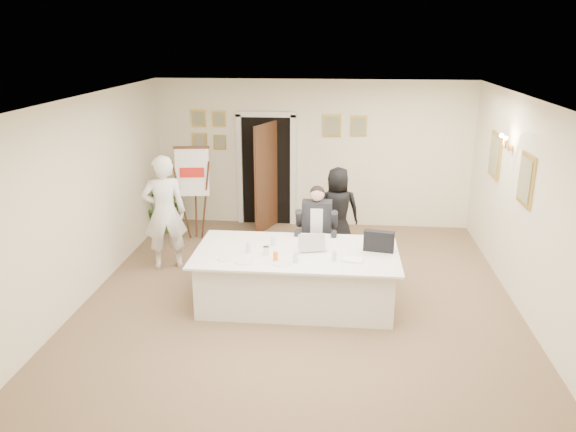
# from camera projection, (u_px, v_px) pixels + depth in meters

# --- Properties ---
(floor) EXTENTS (7.00, 7.00, 0.00)m
(floor) POSITION_uv_depth(u_px,v_px,m) (299.00, 303.00, 7.85)
(floor) COLOR brown
(floor) RESTS_ON ground
(ceiling) EXTENTS (6.00, 7.00, 0.02)m
(ceiling) POSITION_uv_depth(u_px,v_px,m) (300.00, 100.00, 6.98)
(ceiling) COLOR white
(ceiling) RESTS_ON wall_back
(wall_back) EXTENTS (6.00, 0.10, 2.80)m
(wall_back) POSITION_uv_depth(u_px,v_px,m) (313.00, 154.00, 10.73)
(wall_back) COLOR white
(wall_back) RESTS_ON floor
(wall_front) EXTENTS (6.00, 0.10, 2.80)m
(wall_front) POSITION_uv_depth(u_px,v_px,m) (264.00, 348.00, 4.10)
(wall_front) COLOR white
(wall_front) RESTS_ON floor
(wall_left) EXTENTS (0.10, 7.00, 2.80)m
(wall_left) POSITION_uv_depth(u_px,v_px,m) (81.00, 202.00, 7.68)
(wall_left) COLOR white
(wall_left) RESTS_ON floor
(wall_right) EXTENTS (0.10, 7.00, 2.80)m
(wall_right) POSITION_uv_depth(u_px,v_px,m) (534.00, 214.00, 7.15)
(wall_right) COLOR white
(wall_right) RESTS_ON floor
(doorway) EXTENTS (1.14, 0.86, 2.20)m
(doorway) POSITION_uv_depth(u_px,v_px,m) (266.00, 173.00, 10.75)
(doorway) COLOR black
(doorway) RESTS_ON floor
(pictures_back_wall) EXTENTS (3.40, 0.06, 0.80)m
(pictures_back_wall) POSITION_uv_depth(u_px,v_px,m) (271.00, 130.00, 10.63)
(pictures_back_wall) COLOR gold
(pictures_back_wall) RESTS_ON wall_back
(pictures_right_wall) EXTENTS (0.06, 2.20, 0.80)m
(pictures_right_wall) POSITION_uv_depth(u_px,v_px,m) (509.00, 166.00, 8.18)
(pictures_right_wall) COLOR gold
(pictures_right_wall) RESTS_ON wall_right
(wall_sconce) EXTENTS (0.20, 0.30, 0.24)m
(wall_sconce) POSITION_uv_depth(u_px,v_px,m) (507.00, 142.00, 8.07)
(wall_sconce) COLOR #D18843
(wall_sconce) RESTS_ON wall_right
(conference_table) EXTENTS (2.76, 1.47, 0.78)m
(conference_table) POSITION_uv_depth(u_px,v_px,m) (296.00, 277.00, 7.74)
(conference_table) COLOR white
(conference_table) RESTS_ON floor
(seated_man) EXTENTS (0.67, 0.70, 1.44)m
(seated_man) POSITION_uv_depth(u_px,v_px,m) (317.00, 231.00, 8.57)
(seated_man) COLOR black
(seated_man) RESTS_ON floor
(flip_chart) EXTENTS (0.61, 0.41, 1.69)m
(flip_chart) POSITION_uv_depth(u_px,v_px,m) (194.00, 198.00, 10.07)
(flip_chart) COLOR #3C2513
(flip_chart) RESTS_ON floor
(standing_man) EXTENTS (0.78, 0.64, 1.84)m
(standing_man) POSITION_uv_depth(u_px,v_px,m) (165.00, 213.00, 8.79)
(standing_man) COLOR white
(standing_man) RESTS_ON floor
(standing_woman) EXTENTS (0.78, 0.56, 1.49)m
(standing_woman) POSITION_uv_depth(u_px,v_px,m) (337.00, 211.00, 9.45)
(standing_woman) COLOR black
(standing_woman) RESTS_ON floor
(potted_palm) EXTENTS (1.32, 1.27, 1.13)m
(potted_palm) POSITION_uv_depth(u_px,v_px,m) (164.00, 201.00, 10.65)
(potted_palm) COLOR #315C1E
(potted_palm) RESTS_ON floor
(laptop) EXTENTS (0.44, 0.45, 0.28)m
(laptop) POSITION_uv_depth(u_px,v_px,m) (312.00, 239.00, 7.66)
(laptop) COLOR #B7BABC
(laptop) RESTS_ON conference_table
(laptop_bag) EXTENTS (0.42, 0.18, 0.29)m
(laptop_bag) POSITION_uv_depth(u_px,v_px,m) (379.00, 241.00, 7.58)
(laptop_bag) COLOR black
(laptop_bag) RESTS_ON conference_table
(paper_stack) EXTENTS (0.30, 0.23, 0.03)m
(paper_stack) POSITION_uv_depth(u_px,v_px,m) (353.00, 260.00, 7.29)
(paper_stack) COLOR white
(paper_stack) RESTS_ON conference_table
(plate_left) EXTENTS (0.23, 0.23, 0.01)m
(plate_left) POSITION_uv_depth(u_px,v_px,m) (225.00, 258.00, 7.36)
(plate_left) COLOR white
(plate_left) RESTS_ON conference_table
(plate_mid) EXTENTS (0.30, 0.30, 0.01)m
(plate_mid) POSITION_uv_depth(u_px,v_px,m) (245.00, 262.00, 7.25)
(plate_mid) COLOR white
(plate_mid) RESTS_ON conference_table
(plate_near) EXTENTS (0.24, 0.24, 0.01)m
(plate_near) POSITION_uv_depth(u_px,v_px,m) (282.00, 263.00, 7.20)
(plate_near) COLOR white
(plate_near) RESTS_ON conference_table
(glass_a) EXTENTS (0.08, 0.08, 0.14)m
(glass_a) POSITION_uv_depth(u_px,v_px,m) (248.00, 247.00, 7.56)
(glass_a) COLOR silver
(glass_a) RESTS_ON conference_table
(glass_b) EXTENTS (0.09, 0.09, 0.14)m
(glass_b) POSITION_uv_depth(u_px,v_px,m) (296.00, 257.00, 7.23)
(glass_b) COLOR silver
(glass_b) RESTS_ON conference_table
(glass_c) EXTENTS (0.06, 0.06, 0.14)m
(glass_c) POSITION_uv_depth(u_px,v_px,m) (334.00, 256.00, 7.27)
(glass_c) COLOR silver
(glass_c) RESTS_ON conference_table
(glass_d) EXTENTS (0.07, 0.07, 0.14)m
(glass_d) POSITION_uv_depth(u_px,v_px,m) (273.00, 241.00, 7.81)
(glass_d) COLOR silver
(glass_d) RESTS_ON conference_table
(oj_glass) EXTENTS (0.07, 0.07, 0.13)m
(oj_glass) POSITION_uv_depth(u_px,v_px,m) (276.00, 257.00, 7.26)
(oj_glass) COLOR orange
(oj_glass) RESTS_ON conference_table
(steel_jug) EXTENTS (0.10, 0.10, 0.11)m
(steel_jug) POSITION_uv_depth(u_px,v_px,m) (266.00, 251.00, 7.49)
(steel_jug) COLOR silver
(steel_jug) RESTS_ON conference_table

